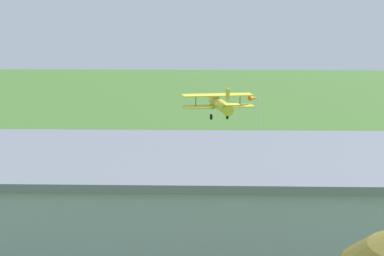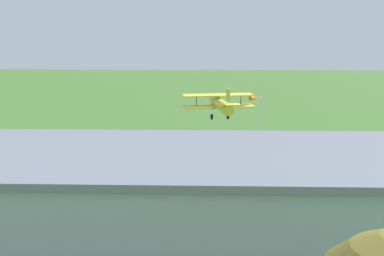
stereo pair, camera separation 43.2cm
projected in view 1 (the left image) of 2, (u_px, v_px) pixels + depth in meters
ground_plane at (153, 149)px, 64.30m from camera, size 400.00×400.00×0.00m
hangar at (97, 196)px, 33.86m from camera, size 40.83×17.89×5.50m
biplane at (220, 104)px, 64.76m from camera, size 8.43×7.31×3.82m
car_grey at (349, 172)px, 48.78m from camera, size 2.29×4.73×1.65m
windsock at (255, 101)px, 66.79m from camera, size 1.46×1.27×5.73m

